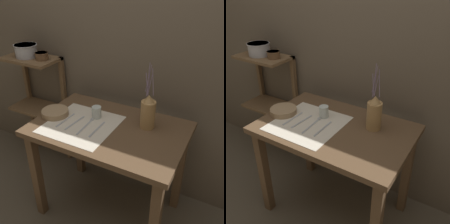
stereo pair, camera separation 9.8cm
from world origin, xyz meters
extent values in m
plane|color=brown|center=(0.00, 0.00, 0.00)|extent=(12.00, 12.00, 0.00)
cube|color=brown|center=(0.00, 0.45, 1.20)|extent=(7.00, 0.06, 2.40)
cube|color=brown|center=(0.00, 0.00, 0.77)|extent=(1.04, 0.68, 0.04)
cube|color=brown|center=(-0.46, -0.28, 0.37)|extent=(0.06, 0.06, 0.75)
cube|color=brown|center=(-0.46, 0.28, 0.37)|extent=(0.06, 0.06, 0.75)
cube|color=brown|center=(0.46, 0.28, 0.37)|extent=(0.06, 0.06, 0.75)
cube|color=brown|center=(-0.89, 0.26, 1.05)|extent=(0.47, 0.28, 0.02)
cube|color=brown|center=(-0.89, 0.26, 0.59)|extent=(0.47, 0.28, 0.02)
cube|color=brown|center=(-1.11, 0.38, 0.53)|extent=(0.04, 0.04, 1.07)
cube|color=brown|center=(-0.67, 0.38, 0.53)|extent=(0.04, 0.04, 1.07)
cube|color=beige|center=(-0.18, -0.06, 0.79)|extent=(0.46, 0.46, 0.00)
cylinder|color=#A87F4C|center=(0.23, 0.12, 0.88)|extent=(0.10, 0.10, 0.19)
cone|color=#A87F4C|center=(0.23, 0.12, 1.00)|extent=(0.07, 0.07, 0.05)
cylinder|color=slate|center=(0.21, 0.12, 1.13)|extent=(0.05, 0.05, 0.20)
cylinder|color=slate|center=(0.22, 0.12, 1.09)|extent=(0.01, 0.02, 0.14)
cylinder|color=slate|center=(0.24, 0.13, 1.11)|extent=(0.04, 0.04, 0.17)
cylinder|color=slate|center=(0.22, 0.11, 1.13)|extent=(0.01, 0.04, 0.21)
cylinder|color=slate|center=(0.21, 0.11, 1.10)|extent=(0.04, 0.04, 0.14)
cylinder|color=slate|center=(0.23, 0.12, 1.09)|extent=(0.02, 0.02, 0.13)
cylinder|color=#9E7F5B|center=(-0.42, -0.04, 0.81)|extent=(0.19, 0.19, 0.04)
cylinder|color=silver|center=(-0.13, 0.07, 0.83)|extent=(0.07, 0.07, 0.08)
cube|color=#A8A8AD|center=(-0.31, -0.07, 0.79)|extent=(0.02, 0.20, 0.00)
cube|color=#A8A8AD|center=(-0.23, -0.07, 0.79)|extent=(0.03, 0.20, 0.00)
cube|color=#A8A8AD|center=(-0.14, -0.09, 0.79)|extent=(0.02, 0.20, 0.00)
sphere|color=#A8A8AD|center=(-0.14, 0.02, 0.79)|extent=(0.02, 0.02, 0.02)
cube|color=#A8A8AD|center=(-0.05, -0.07, 0.79)|extent=(0.01, 0.20, 0.00)
cylinder|color=#A8A8AD|center=(-0.93, 0.26, 1.12)|extent=(0.18, 0.18, 0.11)
cylinder|color=#A8A8AD|center=(-0.93, 0.26, 1.17)|extent=(0.19, 0.19, 0.01)
cylinder|color=brown|center=(-0.76, 0.26, 1.10)|extent=(0.10, 0.10, 0.06)
cylinder|color=brown|center=(-0.76, 0.26, 1.12)|extent=(0.11, 0.11, 0.01)
camera|label=1|loc=(0.72, -1.31, 1.73)|focal=42.00mm
camera|label=2|loc=(0.80, -1.26, 1.73)|focal=42.00mm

